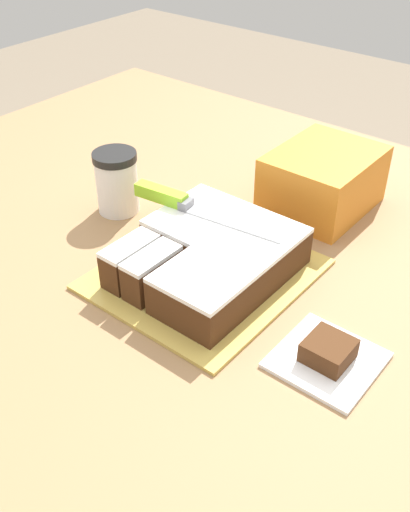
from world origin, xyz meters
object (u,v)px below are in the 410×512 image
cake (209,256)px  storage_box (323,180)px  cake_board (205,274)px  brownie (328,350)px  coffee_cup (117,182)px  knife (177,201)px

cake → storage_box: 0.29m
cake_board → brownie: (0.24, -0.04, 0.02)m
brownie → storage_box: 0.40m
coffee_cup → storage_box: (0.28, 0.24, -0.00)m
cake → cake_board: bearing=-131.3°
cake_board → storage_box: bearing=83.8°
knife → storage_box: size_ratio=1.36×
cake_board → brownie: bearing=-10.2°
coffee_cup → storage_box: bearing=40.9°
cake_board → knife: (-0.10, 0.05, 0.08)m
coffee_cup → brownie: coffee_cup is taller
knife → brownie: (0.34, -0.09, -0.06)m
knife → brownie: 0.35m
storage_box → knife: bearing=-117.2°
knife → coffee_cup: (-0.15, 0.01, -0.02)m
cake_board → cake: bearing=48.7°
knife → coffee_cup: coffee_cup is taller
cake_board → knife: knife is taller
knife → brownie: bearing=-22.0°
cake_board → storage_box: size_ratio=1.59×
knife → coffee_cup: size_ratio=2.38×
cake → brownie: bearing=-11.3°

